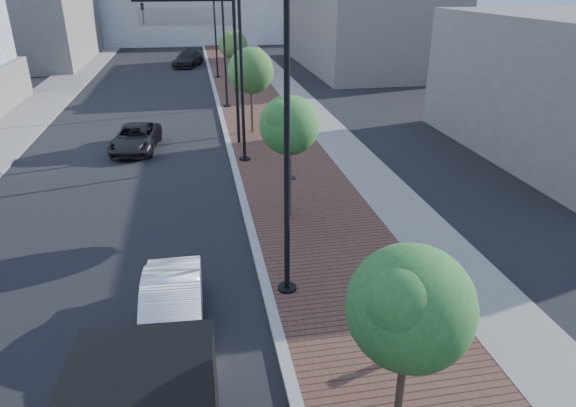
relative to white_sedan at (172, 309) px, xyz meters
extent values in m
cube|color=#4C2D23|center=(6.18, 31.26, -0.66)|extent=(7.00, 140.00, 0.12)
cube|color=slate|center=(8.88, 31.26, -0.66)|extent=(2.40, 140.00, 0.13)
cube|color=gray|center=(2.68, 31.26, -0.65)|extent=(0.30, 140.00, 0.14)
cube|color=slate|center=(-10.32, 31.26, -0.66)|extent=(4.00, 140.00, 0.12)
cube|color=black|center=(-0.15, -3.16, 0.08)|extent=(2.31, 0.62, 1.24)
imported|color=white|center=(0.00, 0.00, 0.00)|extent=(1.60, 4.41, 1.45)
imported|color=black|center=(-2.34, 16.34, -0.06)|extent=(2.73, 4.98, 1.32)
imported|color=black|center=(0.60, 45.04, 0.05)|extent=(3.74, 5.73, 1.54)
imported|color=black|center=(7.20, -1.78, 0.08)|extent=(0.64, 0.47, 1.62)
cylinder|color=black|center=(3.28, 1.26, -0.62)|extent=(0.56, 0.56, 0.20)
cylinder|color=black|center=(3.28, 1.26, 3.90)|extent=(0.16, 0.16, 9.00)
cylinder|color=black|center=(3.28, 13.26, -0.62)|extent=(0.56, 0.56, 0.20)
cylinder|color=black|center=(3.28, 13.26, 3.90)|extent=(0.16, 0.16, 9.00)
cylinder|color=black|center=(3.28, 25.26, -0.62)|extent=(0.56, 0.56, 0.20)
cylinder|color=black|center=(3.28, 25.26, 3.90)|extent=(0.16, 0.16, 9.00)
cylinder|color=black|center=(3.28, 37.26, -0.62)|extent=(0.56, 0.56, 0.20)
cylinder|color=black|center=(3.28, 37.26, 3.90)|extent=(0.16, 0.16, 9.00)
cylinder|color=black|center=(3.28, 16.26, 3.28)|extent=(0.18, 0.18, 8.00)
cylinder|color=black|center=(0.78, 16.26, 6.88)|extent=(5.00, 0.12, 0.12)
imported|color=black|center=(-1.22, 16.26, 6.28)|extent=(0.16, 0.20, 1.00)
cylinder|color=#382619|center=(4.28, -4.74, 0.94)|extent=(0.16, 0.16, 3.32)
sphere|color=#215C1F|center=(4.28, -4.74, 2.83)|extent=(2.19, 2.19, 2.19)
sphere|color=#215C1F|center=(4.68, -4.44, 2.59)|extent=(1.53, 1.53, 1.53)
sphere|color=#215C1F|center=(3.98, -5.04, 3.16)|extent=(1.31, 1.31, 1.31)
cylinder|color=#382619|center=(4.28, 6.26, 1.02)|extent=(0.16, 0.16, 3.49)
sphere|color=#266522|center=(4.28, 6.26, 3.02)|extent=(2.17, 2.17, 2.17)
sphere|color=#266522|center=(4.68, 6.56, 2.77)|extent=(1.52, 1.52, 1.52)
sphere|color=#266522|center=(3.98, 5.96, 3.37)|extent=(1.30, 1.30, 1.30)
cylinder|color=#382619|center=(4.28, 18.26, 1.02)|extent=(0.16, 0.16, 3.49)
sphere|color=#2E6221|center=(4.28, 18.26, 3.01)|extent=(2.64, 2.64, 2.64)
sphere|color=#2E6221|center=(4.68, 18.56, 2.76)|extent=(1.85, 1.85, 1.85)
sphere|color=#2E6221|center=(3.98, 17.96, 3.36)|extent=(1.58, 1.58, 1.58)
cylinder|color=#382619|center=(4.28, 30.26, 1.07)|extent=(0.16, 0.16, 3.59)
sphere|color=#376221|center=(4.28, 30.26, 3.12)|extent=(2.23, 2.23, 2.23)
sphere|color=#376221|center=(4.68, 30.56, 2.86)|extent=(1.56, 1.56, 1.56)
sphere|color=#376221|center=(3.98, 29.96, 3.48)|extent=(1.34, 1.34, 1.34)
cube|color=#A1A6AB|center=(0.68, 76.26, 3.28)|extent=(50.00, 28.00, 8.00)
cube|color=#68635D|center=(-17.32, 51.26, 4.28)|extent=(14.00, 20.00, 10.00)
cube|color=slate|center=(18.68, 41.26, 3.28)|extent=(12.00, 22.00, 8.00)
cube|color=black|center=(5.08, -0.74, -0.59)|extent=(0.50, 0.50, 0.02)
cube|color=black|center=(5.08, 10.26, -0.59)|extent=(0.50, 0.50, 0.02)
camera|label=1|loc=(0.99, -11.26, 7.87)|focal=31.52mm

